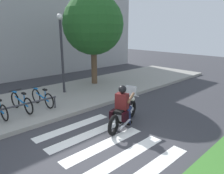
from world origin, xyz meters
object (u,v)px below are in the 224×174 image
Objects in this scene: bicycle_3 at (42,98)px; bike_rack at (15,107)px; bicycle_2 at (21,102)px; tree_near_rack at (93,25)px; rider at (123,103)px; street_lamp at (62,47)px; motorcycle at (124,112)px.

bicycle_3 is 1.38m from bike_rack.
tree_near_rack is (4.80, 1.51, 2.94)m from bicycle_2.
rider is 0.37× the size of street_lamp.
motorcycle is 4.85m from street_lamp.
motorcycle is at bearing -56.98° from bicycle_2.
street_lamp is 2.54m from tree_near_rack.
rider is 0.46× the size of bike_rack.
motorcycle is at bearing 17.37° from rider.
bike_rack is 0.61× the size of tree_near_rack.
bicycle_2 is 0.70m from bike_rack.
rider is at bearing -69.61° from bicycle_3.
street_lamp reaches higher than bicycle_3.
bicycle_3 is at bearing 110.39° from rider.
bicycle_3 is 0.41× the size of street_lamp.
bicycle_3 is (-1.32, 3.33, 0.03)m from motorcycle.
bike_rack is at bearing 132.97° from motorcycle.
street_lamp reaches higher than rider.
tree_near_rack reaches higher than bicycle_3.
motorcycle is 3.58m from bicycle_3.
motorcycle reaches higher than bike_rack.
tree_near_rack reaches higher than street_lamp.
motorcycle is 1.46× the size of rider.
bike_rack is at bearing -127.25° from bicycle_2.
bicycle_2 reaches higher than bicycle_3.
bicycle_3 is at bearing 0.01° from bicycle_2.
bicycle_2 is 5.83m from tree_near_rack.
bike_rack is (-1.26, -0.55, 0.06)m from bicycle_3.
motorcycle is 1.25× the size of bicycle_2.
motorcycle reaches higher than bicycle_2.
bicycle_2 is (-2.16, 3.33, 0.04)m from motorcycle.
motorcycle is 6.26m from tree_near_rack.
bicycle_3 is (-1.24, 3.35, -0.34)m from rider.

